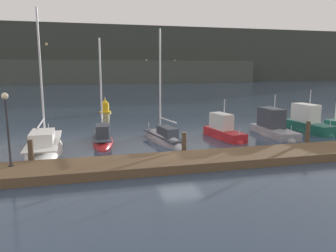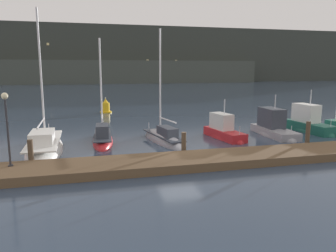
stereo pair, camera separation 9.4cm
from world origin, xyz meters
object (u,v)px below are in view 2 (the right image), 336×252
(channel_buoy, at_px, (106,107))
(sailboat_berth_4, at_px, (103,140))
(motorboat_berth_7, at_px, (274,131))
(motorboat_berth_8, at_px, (309,127))
(dock_lamppost, at_px, (6,117))
(sailboat_berth_5, at_px, (163,140))
(motorboat_berth_6, at_px, (224,134))
(sailboat_berth_3, at_px, (45,150))

(channel_buoy, bearing_deg, sailboat_berth_4, -94.39)
(motorboat_berth_7, relative_size, motorboat_berth_8, 1.05)
(motorboat_berth_8, distance_m, channel_buoy, 22.19)
(sailboat_berth_4, relative_size, motorboat_berth_7, 1.42)
(motorboat_berth_8, xyz_separation_m, dock_lamppost, (-21.37, -6.08, 2.49))
(sailboat_berth_4, xyz_separation_m, sailboat_berth_5, (4.15, -0.99, -0.04))
(motorboat_berth_7, xyz_separation_m, channel_buoy, (-11.80, 16.57, 0.32))
(sailboat_berth_4, xyz_separation_m, dock_lamppost, (-4.73, -6.19, 2.72))
(sailboat_berth_5, distance_m, motorboat_berth_6, 4.69)
(motorboat_berth_8, bearing_deg, sailboat_berth_4, 179.61)
(channel_buoy, height_order, dock_lamppost, dock_lamppost)
(dock_lamppost, bearing_deg, motorboat_berth_7, 17.09)
(dock_lamppost, bearing_deg, sailboat_berth_4, 52.66)
(sailboat_berth_4, height_order, motorboat_berth_6, sailboat_berth_4)
(sailboat_berth_4, relative_size, motorboat_berth_8, 1.49)
(sailboat_berth_5, xyz_separation_m, motorboat_berth_7, (8.87, 0.25, 0.22))
(sailboat_berth_5, height_order, channel_buoy, sailboat_berth_5)
(motorboat_berth_7, distance_m, dock_lamppost, 18.74)
(motorboat_berth_6, xyz_separation_m, motorboat_berth_8, (7.81, 0.67, 0.08))
(sailboat_berth_5, relative_size, dock_lamppost, 2.41)
(sailboat_berth_4, distance_m, channel_buoy, 15.88)
(sailboat_berth_3, distance_m, motorboat_berth_7, 16.72)
(sailboat_berth_3, height_order, motorboat_berth_7, sailboat_berth_3)
(dock_lamppost, bearing_deg, motorboat_berth_6, 21.78)
(sailboat_berth_3, relative_size, motorboat_berth_6, 2.03)
(motorboat_berth_6, bearing_deg, motorboat_berth_8, 4.87)
(channel_buoy, bearing_deg, motorboat_berth_7, -54.53)
(sailboat_berth_4, xyz_separation_m, motorboat_berth_6, (8.83, -0.78, 0.14))
(motorboat_berth_6, relative_size, motorboat_berth_7, 0.86)
(sailboat_berth_4, relative_size, channel_buoy, 4.39)
(motorboat_berth_8, bearing_deg, sailboat_berth_3, -175.36)
(sailboat_berth_5, distance_m, motorboat_berth_7, 8.88)
(sailboat_berth_4, bearing_deg, dock_lamppost, -127.34)
(sailboat_berth_3, relative_size, sailboat_berth_4, 1.22)
(sailboat_berth_5, height_order, motorboat_berth_6, sailboat_berth_5)
(sailboat_berth_3, height_order, motorboat_berth_6, sailboat_berth_3)
(sailboat_berth_3, xyz_separation_m, motorboat_berth_8, (20.31, 1.65, 0.25))
(motorboat_berth_6, distance_m, motorboat_berth_7, 4.19)
(motorboat_berth_6, distance_m, channel_buoy, 18.27)
(sailboat_berth_5, relative_size, channel_buoy, 4.81)
(sailboat_berth_3, distance_m, sailboat_berth_5, 7.85)
(channel_buoy, bearing_deg, motorboat_berth_8, -45.93)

